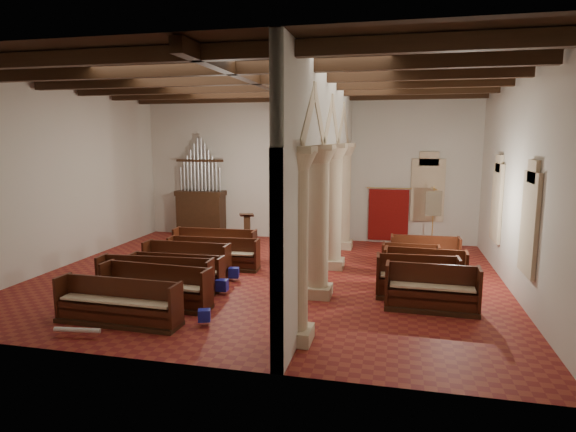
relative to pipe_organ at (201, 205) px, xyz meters
The scene contains 32 objects.
floor 7.24m from the pipe_organ, 50.71° to the right, with size 14.00×14.00×0.00m, color maroon.
ceiling 8.48m from the pipe_organ, 50.71° to the right, with size 14.00×14.00×0.00m, color black.
wall_back 4.81m from the pipe_organ, ahead, with size 14.00×0.02×6.00m, color beige.
wall_front 12.46m from the pipe_organ, 68.63° to the right, with size 14.00×0.02×6.00m, color beige.
wall_left 6.26m from the pipe_organ, 114.44° to the right, with size 0.02×12.00×6.00m, color beige.
wall_right 12.85m from the pipe_organ, 25.56° to the right, with size 0.02×12.00×6.00m, color beige.
ceiling_beams 8.38m from the pipe_organ, 50.71° to the right, with size 13.80×11.80×0.30m, color #321D10, non-canonical shape.
arcade 8.65m from the pipe_organ, 41.12° to the right, with size 0.90×11.90×6.00m.
window_right_a 13.47m from the pipe_organ, 31.37° to the right, with size 0.03×1.00×2.20m, color #2B614A.
window_right_b 11.89m from the pipe_organ, 14.65° to the right, with size 0.03×1.00×2.20m, color #2B614A.
window_back 9.55m from the pipe_organ, ahead, with size 1.00×0.03×2.20m, color #2B614A.
pipe_organ is the anchor object (origin of this frame).
lectern 2.95m from the pipe_organ, 27.73° to the right, with size 0.61×0.63×1.35m.
dossal_curtain 8.01m from the pipe_organ, ahead, with size 1.80×0.07×2.17m.
processional_banner 9.73m from the pipe_organ, ahead, with size 0.58×0.74×2.56m.
hymnal_box_a 10.51m from the pipe_organ, 66.80° to the right, with size 0.27×0.22×0.27m, color navy.
hymnal_box_b 8.35m from the pipe_organ, 63.33° to the right, with size 0.31×0.25×0.31m, color navy.
hymnal_box_c 7.20m from the pipe_organ, 59.46° to the right, with size 0.30×0.25×0.30m, color navy.
tube_heater_a 11.03m from the pipe_organ, 81.02° to the right, with size 0.10×0.10×1.03m, color silver.
tube_heater_b 9.11m from the pipe_organ, 76.29° to the right, with size 0.09×0.09×0.92m, color silver.
nave_pew_0 10.23m from the pipe_organ, 77.79° to the right, with size 3.01×0.77×1.04m.
nave_pew_1 9.06m from the pipe_organ, 74.44° to the right, with size 2.96×0.89×1.06m.
nave_pew_2 8.24m from the pipe_organ, 75.79° to the right, with size 3.20×0.89×1.06m.
nave_pew_3 7.55m from the pipe_organ, 72.45° to the right, with size 2.75×0.68×0.96m.
nave_pew_4 6.45m from the pipe_organ, 71.16° to the right, with size 2.71×0.71×1.07m.
nave_pew_5 5.66m from the pipe_organ, 63.11° to the right, with size 3.03×0.83×1.02m.
nave_pew_6 4.54m from the pipe_organ, 61.14° to the right, with size 2.94×0.82×1.10m.
aisle_pew_0 11.89m from the pipe_organ, 38.85° to the right, with size 2.27×0.82×1.14m.
aisle_pew_1 11.10m from the pipe_organ, 36.28° to the right, with size 2.18×0.85×1.14m.
aisle_pew_2 10.83m from the pipe_organ, 32.02° to the right, with size 2.30×0.90×1.15m.
aisle_pew_3 9.92m from the pipe_organ, 27.20° to the right, with size 1.74×0.71×1.01m.
aisle_pew_4 9.98m from the pipe_organ, 21.31° to the right, with size 2.19×0.80×1.11m.
Camera 1 is at (3.80, -13.88, 4.20)m, focal length 30.00 mm.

